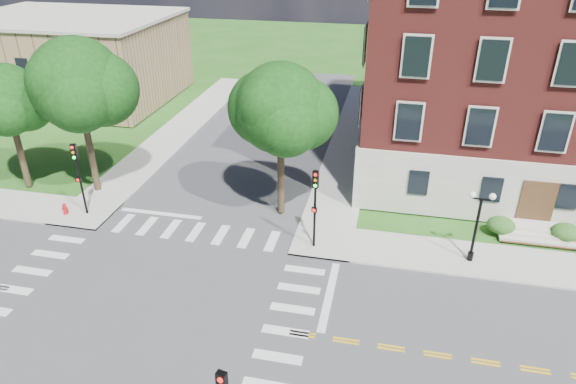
% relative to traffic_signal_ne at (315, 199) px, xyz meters
% --- Properties ---
extents(ground, '(160.00, 160.00, 0.00)m').
position_rel_traffic_signal_ne_xyz_m(ground, '(-7.31, -7.08, -3.19)').
color(ground, '#255517').
rests_on(ground, ground).
extents(road_ew, '(90.00, 12.00, 0.01)m').
position_rel_traffic_signal_ne_xyz_m(road_ew, '(-7.31, -7.08, -3.18)').
color(road_ew, '#3D3D3F').
rests_on(road_ew, ground).
extents(road_ns, '(12.00, 90.00, 0.01)m').
position_rel_traffic_signal_ne_xyz_m(road_ns, '(-7.31, -7.08, -3.18)').
color(road_ns, '#3D3D3F').
rests_on(road_ns, ground).
extents(sidewalk_ne, '(34.00, 34.00, 0.12)m').
position_rel_traffic_signal_ne_xyz_m(sidewalk_ne, '(8.07, 8.30, -3.13)').
color(sidewalk_ne, '#9E9B93').
rests_on(sidewalk_ne, ground).
extents(sidewalk_nw, '(34.00, 34.00, 0.12)m').
position_rel_traffic_signal_ne_xyz_m(sidewalk_nw, '(-22.68, 8.30, -3.13)').
color(sidewalk_nw, '#9E9B93').
rests_on(sidewalk_nw, ground).
extents(crosswalk_east, '(2.20, 10.20, 0.02)m').
position_rel_traffic_signal_ne_xyz_m(crosswalk_east, '(-0.11, -7.08, -3.19)').
color(crosswalk_east, silver).
rests_on(crosswalk_east, ground).
extents(stop_bar_east, '(0.40, 5.50, 0.00)m').
position_rel_traffic_signal_ne_xyz_m(stop_bar_east, '(1.49, -4.08, -3.19)').
color(stop_bar_east, silver).
rests_on(stop_bar_east, ground).
extents(secondary_building, '(20.40, 15.40, 8.30)m').
position_rel_traffic_signal_ne_xyz_m(secondary_building, '(-29.31, 22.92, 1.09)').
color(secondary_building, '#9C7D56').
rests_on(secondary_building, ground).
extents(tree_b, '(4.55, 4.55, 8.67)m').
position_rel_traffic_signal_ne_xyz_m(tree_b, '(-21.05, 3.23, 3.29)').
color(tree_b, '#312718').
rests_on(tree_b, ground).
extents(tree_c, '(5.97, 5.97, 10.50)m').
position_rel_traffic_signal_ne_xyz_m(tree_c, '(-15.98, 3.77, 4.43)').
color(tree_c, '#312718').
rests_on(tree_c, ground).
extents(tree_d, '(5.41, 5.41, 9.68)m').
position_rel_traffic_signal_ne_xyz_m(tree_d, '(-2.73, 3.46, 3.88)').
color(tree_d, '#312718').
rests_on(tree_d, ground).
extents(traffic_signal_ne, '(0.36, 0.42, 4.80)m').
position_rel_traffic_signal_ne_xyz_m(traffic_signal_ne, '(0.00, 0.00, 0.00)').
color(traffic_signal_ne, black).
rests_on(traffic_signal_ne, ground).
extents(traffic_signal_nw, '(0.37, 0.42, 4.80)m').
position_rel_traffic_signal_ne_xyz_m(traffic_signal_nw, '(-14.89, 0.59, 0.00)').
color(traffic_signal_nw, black).
rests_on(traffic_signal_nw, ground).
extents(twin_lamp_west, '(1.36, 0.36, 4.23)m').
position_rel_traffic_signal_ne_xyz_m(twin_lamp_west, '(8.69, 0.47, -0.66)').
color(twin_lamp_west, black).
rests_on(twin_lamp_west, ground).
extents(fire_hydrant, '(0.35, 0.35, 0.75)m').
position_rel_traffic_signal_ne_xyz_m(fire_hydrant, '(-16.19, 0.26, -2.72)').
color(fire_hydrant, red).
rests_on(fire_hydrant, ground).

